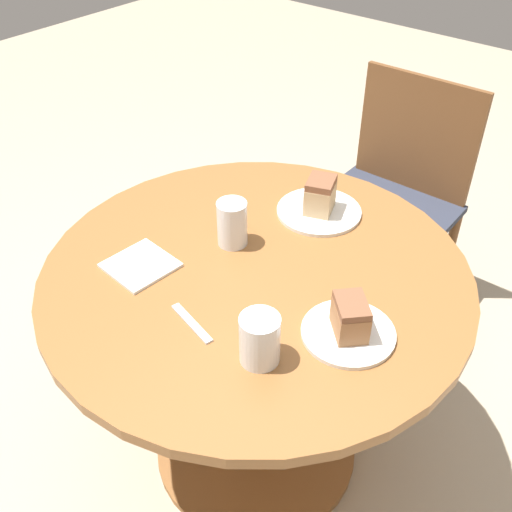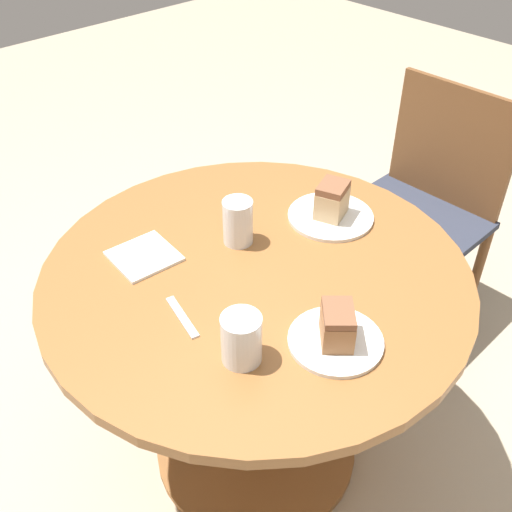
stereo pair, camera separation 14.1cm
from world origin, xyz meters
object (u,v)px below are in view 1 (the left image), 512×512
(cake_slice_far, at_px, (350,317))
(chair, at_px, (390,197))
(plate_far, at_px, (348,333))
(cake_slice_near, at_px, (320,195))
(glass_water, at_px, (232,226))
(plate_near, at_px, (319,211))
(glass_lemonade, at_px, (260,342))

(cake_slice_far, bearing_deg, chair, 112.36)
(plate_far, bearing_deg, cake_slice_near, 132.56)
(glass_water, bearing_deg, plate_far, -12.28)
(plate_near, relative_size, cake_slice_near, 2.15)
(cake_slice_near, height_order, glass_lemonade, glass_lemonade)
(glass_water, bearing_deg, chair, 88.32)
(plate_near, distance_m, cake_slice_near, 0.05)
(glass_water, bearing_deg, cake_slice_far, -12.28)
(chair, relative_size, glass_water, 7.29)
(plate_far, xyz_separation_m, glass_lemonade, (-0.10, -0.17, 0.04))
(plate_far, distance_m, glass_water, 0.41)
(chair, relative_size, cake_slice_near, 8.16)
(plate_far, distance_m, cake_slice_far, 0.05)
(plate_near, height_order, glass_water, glass_water)
(glass_lemonade, distance_m, glass_water, 0.39)
(plate_near, bearing_deg, glass_lemonade, -67.81)
(plate_near, height_order, plate_far, same)
(plate_near, bearing_deg, chair, 96.67)
(plate_far, distance_m, cake_slice_near, 0.46)
(cake_slice_near, relative_size, cake_slice_far, 0.99)
(cake_slice_near, xyz_separation_m, glass_lemonade, (0.21, -0.51, -0.01))
(plate_far, bearing_deg, plate_near, 132.56)
(chair, height_order, glass_lemonade, chair)
(glass_lemonade, bearing_deg, plate_near, 112.19)
(chair, bearing_deg, cake_slice_near, -84.20)
(chair, distance_m, glass_water, 0.89)
(chair, relative_size, plate_near, 3.80)
(plate_near, distance_m, cake_slice_far, 0.46)
(chair, xyz_separation_m, plate_far, (0.38, -0.92, 0.27))
(plate_far, xyz_separation_m, glass_water, (-0.40, 0.09, 0.05))
(chair, xyz_separation_m, glass_water, (-0.02, -0.83, 0.32))
(plate_far, bearing_deg, glass_water, 167.72)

